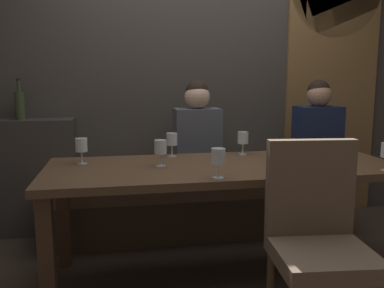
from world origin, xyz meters
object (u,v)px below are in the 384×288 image
(chair_near_side, at_px, (317,230))
(wine_glass_near_right, at_px, (161,148))
(wine_bottle_pale_label, at_px, (20,105))
(diner_bearded, at_px, (317,132))
(dining_table, at_px, (224,178))
(wine_glass_end_left, at_px, (243,138))
(banquette_bench, at_px, (201,208))
(wine_glass_center_back, at_px, (218,158))
(diner_redhead, at_px, (197,135))
(wine_glass_center_front, at_px, (81,146))
(wine_glass_near_left, at_px, (172,140))

(chair_near_side, xyz_separation_m, wine_glass_near_right, (-0.67, 0.74, 0.29))
(wine_bottle_pale_label, bearing_deg, diner_bearded, -8.00)
(dining_table, relative_size, wine_glass_end_left, 13.41)
(banquette_bench, distance_m, wine_bottle_pale_label, 1.68)
(wine_glass_center_back, bearing_deg, wine_glass_end_left, 62.16)
(wine_glass_end_left, bearing_deg, banquette_bench, 119.69)
(diner_redhead, bearing_deg, wine_glass_center_back, -95.06)
(wine_glass_near_right, relative_size, wine_glass_end_left, 1.00)
(wine_glass_end_left, bearing_deg, chair_near_side, -87.31)
(dining_table, height_order, diner_bearded, diner_bearded)
(chair_near_side, relative_size, diner_redhead, 1.21)
(dining_table, bearing_deg, banquette_bench, 90.00)
(diner_bearded, xyz_separation_m, wine_glass_center_front, (-1.88, -0.52, 0.02))
(wine_bottle_pale_label, bearing_deg, chair_near_side, -46.22)
(banquette_bench, bearing_deg, wine_glass_near_right, -120.21)
(wine_glass_center_back, bearing_deg, diner_redhead, 84.94)
(wine_bottle_pale_label, xyz_separation_m, wine_glass_near_left, (1.13, -0.71, -0.22))
(diner_redhead, distance_m, diner_bearded, 1.02)
(wine_glass_near_right, bearing_deg, banquette_bench, 59.79)
(banquette_bench, distance_m, wine_glass_center_back, 1.22)
(wine_glass_near_left, bearing_deg, diner_redhead, 56.64)
(chair_near_side, height_order, wine_glass_center_front, chair_near_side)
(wine_bottle_pale_label, relative_size, wine_glass_end_left, 1.99)
(wine_glass_near_right, bearing_deg, wine_glass_near_left, 70.17)
(wine_glass_near_right, distance_m, wine_glass_end_left, 0.68)
(dining_table, distance_m, wine_glass_near_right, 0.44)
(diner_bearded, distance_m, wine_glass_near_left, 1.33)
(chair_near_side, xyz_separation_m, wine_glass_center_front, (-1.15, 0.91, 0.30))
(wine_glass_near_left, bearing_deg, chair_near_side, -62.17)
(wine_glass_center_front, bearing_deg, wine_glass_near_right, -18.79)
(wine_bottle_pale_label, bearing_deg, diner_redhead, -13.06)
(wine_glass_end_left, bearing_deg, wine_glass_near_left, 177.71)
(chair_near_side, relative_size, diner_bearded, 1.20)
(diner_redhead, height_order, wine_glass_near_left, diner_redhead)
(diner_bearded, xyz_separation_m, wine_glass_end_left, (-0.77, -0.39, 0.02))
(diner_redhead, height_order, wine_glass_center_back, diner_redhead)
(wine_glass_end_left, bearing_deg, wine_bottle_pale_label, 155.99)
(dining_table, height_order, diner_redhead, diner_redhead)
(banquette_bench, xyz_separation_m, wine_bottle_pale_label, (-1.42, 0.34, 0.84))
(diner_redhead, relative_size, wine_glass_center_back, 4.95)
(wine_glass_center_front, relative_size, wine_glass_near_left, 1.00)
(chair_near_side, distance_m, wine_glass_near_left, 1.22)
(chair_near_side, distance_m, diner_bearded, 1.62)
(diner_redhead, distance_m, wine_glass_near_left, 0.46)
(wine_glass_near_left, height_order, wine_glass_center_back, same)
(diner_bearded, bearing_deg, dining_table, -144.85)
(chair_near_side, relative_size, wine_glass_near_right, 5.98)
(banquette_bench, relative_size, chair_near_side, 2.55)
(banquette_bench, relative_size, diner_bearded, 3.05)
(diner_redhead, distance_m, wine_bottle_pale_label, 1.44)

